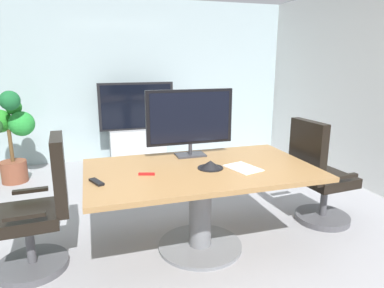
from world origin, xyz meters
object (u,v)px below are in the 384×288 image
(wall_display_unit, at_px, (138,136))
(remote_control, at_px, (97,182))
(conference_phone, at_px, (210,165))
(potted_plant, at_px, (11,132))
(tv_monitor, at_px, (190,119))
(conference_table, at_px, (200,189))
(office_chair_left, at_px, (40,215))
(office_chair_right, at_px, (318,181))

(wall_display_unit, relative_size, remote_control, 7.71)
(conference_phone, xyz_separation_m, remote_control, (-0.94, -0.08, -0.02))
(wall_display_unit, bearing_deg, potted_plant, -165.50)
(tv_monitor, relative_size, wall_display_unit, 0.64)
(conference_table, xyz_separation_m, office_chair_left, (-1.32, 0.10, -0.11))
(wall_display_unit, height_order, remote_control, wall_display_unit)
(tv_monitor, bearing_deg, office_chair_right, -12.12)
(conference_table, relative_size, wall_display_unit, 1.48)
(office_chair_right, height_order, tv_monitor, tv_monitor)
(office_chair_right, relative_size, remote_control, 6.41)
(potted_plant, bearing_deg, conference_table, -51.35)
(conference_table, relative_size, tv_monitor, 2.31)
(conference_phone, bearing_deg, wall_display_unit, 94.23)
(office_chair_right, xyz_separation_m, tv_monitor, (-1.29, 0.28, 0.66))
(office_chair_left, bearing_deg, conference_table, 82.28)
(wall_display_unit, height_order, conference_phone, wall_display_unit)
(office_chair_left, xyz_separation_m, wall_display_unit, (1.18, 2.75, -0.01))
(conference_table, xyz_separation_m, conference_phone, (0.07, -0.04, 0.23))
(wall_display_unit, bearing_deg, conference_phone, -85.77)
(office_chair_left, bearing_deg, conference_phone, 80.71)
(office_chair_left, xyz_separation_m, remote_control, (0.45, -0.22, 0.31))
(potted_plant, relative_size, conference_phone, 5.82)
(potted_plant, distance_m, remote_control, 2.72)
(office_chair_right, bearing_deg, office_chair_left, 85.86)
(conference_table, bearing_deg, tv_monitor, 86.42)
(conference_phone, bearing_deg, office_chair_left, 174.12)
(tv_monitor, bearing_deg, wall_display_unit, 93.84)
(office_chair_left, relative_size, remote_control, 6.41)
(wall_display_unit, relative_size, conference_phone, 5.95)
(tv_monitor, distance_m, conference_phone, 0.55)
(office_chair_right, xyz_separation_m, remote_control, (-2.19, -0.24, 0.31))
(potted_plant, bearing_deg, office_chair_right, -35.18)
(wall_display_unit, relative_size, potted_plant, 1.02)
(conference_table, xyz_separation_m, wall_display_unit, (-0.14, 2.85, -0.12))
(wall_display_unit, bearing_deg, tv_monitor, -86.16)
(wall_display_unit, bearing_deg, office_chair_right, -61.95)
(office_chair_left, relative_size, potted_plant, 0.85)
(office_chair_left, relative_size, office_chair_right, 1.00)
(tv_monitor, bearing_deg, potted_plant, 134.10)
(tv_monitor, relative_size, conference_phone, 3.82)
(wall_display_unit, bearing_deg, remote_control, -103.77)
(office_chair_right, bearing_deg, potted_plant, 50.33)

